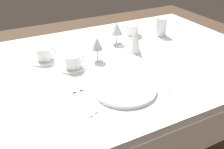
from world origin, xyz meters
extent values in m
cube|color=white|center=(0.00, 0.00, 0.72)|extent=(1.80, 1.10, 0.04)
cube|color=white|center=(0.00, 0.55, 0.61)|extent=(1.80, 0.01, 0.18)
cylinder|color=brown|center=(0.80, 0.45, 0.35)|extent=(0.07, 0.07, 0.70)
cylinder|color=white|center=(-0.03, -0.28, 0.75)|extent=(0.28, 0.28, 0.02)
cube|color=beige|center=(-0.20, -0.28, 0.74)|extent=(0.02, 0.17, 0.00)
cube|color=beige|center=(-0.20, -0.18, 0.74)|extent=(0.02, 0.04, 0.00)
cube|color=beige|center=(-0.23, -0.29, 0.74)|extent=(0.02, 0.18, 0.00)
cube|color=beige|center=(-0.23, -0.19, 0.74)|extent=(0.02, 0.04, 0.00)
cube|color=beige|center=(0.14, -0.28, 0.74)|extent=(0.02, 0.18, 0.00)
ellipsoid|color=beige|center=(0.14, -0.18, 0.74)|extent=(0.03, 0.04, 0.01)
cylinder|color=white|center=(-0.16, 0.01, 0.74)|extent=(0.13, 0.13, 0.01)
cylinder|color=white|center=(-0.16, 0.01, 0.78)|extent=(0.08, 0.08, 0.07)
torus|color=white|center=(-0.12, 0.01, 0.79)|extent=(0.05, 0.01, 0.05)
cylinder|color=white|center=(-0.26, 0.16, 0.74)|extent=(0.14, 0.14, 0.01)
cylinder|color=white|center=(-0.26, 0.16, 0.78)|extent=(0.08, 0.08, 0.07)
torus|color=white|center=(-0.22, 0.16, 0.79)|extent=(0.05, 0.01, 0.05)
cylinder|color=white|center=(0.34, 0.27, 0.74)|extent=(0.14, 0.14, 0.01)
cylinder|color=white|center=(0.34, 0.27, 0.78)|extent=(0.09, 0.09, 0.07)
torus|color=white|center=(0.38, 0.27, 0.79)|extent=(0.05, 0.01, 0.05)
cylinder|color=silver|center=(-0.02, 0.04, 0.74)|extent=(0.06, 0.06, 0.01)
cylinder|color=silver|center=(-0.02, 0.04, 0.78)|extent=(0.01, 0.01, 0.06)
cone|color=silver|center=(-0.02, 0.04, 0.84)|extent=(0.06, 0.06, 0.07)
cylinder|color=silver|center=(0.18, 0.19, 0.74)|extent=(0.07, 0.07, 0.01)
cylinder|color=silver|center=(0.18, 0.19, 0.77)|extent=(0.01, 0.01, 0.06)
cone|color=silver|center=(0.18, 0.19, 0.84)|extent=(0.07, 0.07, 0.07)
cylinder|color=silver|center=(0.51, 0.19, 0.80)|extent=(0.07, 0.07, 0.12)
cylinder|color=#C68C1E|center=(0.51, 0.19, 0.77)|extent=(0.06, 0.06, 0.05)
cone|color=white|center=(0.22, 0.04, 0.82)|extent=(0.07, 0.07, 0.16)
camera|label=1|loc=(-0.50, -1.07, 1.35)|focal=40.57mm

